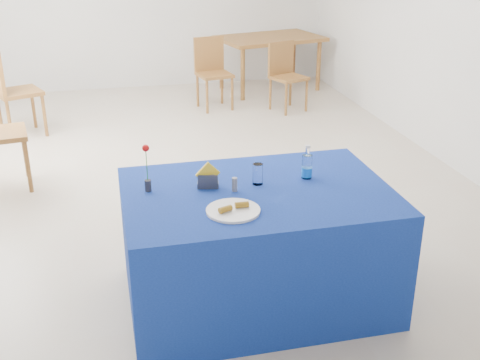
{
  "coord_description": "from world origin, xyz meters",
  "views": [
    {
      "loc": [
        -0.8,
        -5.31,
        2.23
      ],
      "look_at": [
        -0.1,
        -2.33,
        0.92
      ],
      "focal_mm": 45.0,
      "sensor_mm": 36.0,
      "label": 1
    }
  ],
  "objects_px": {
    "water_bottle": "(307,167)",
    "oak_table": "(270,42)",
    "plate": "(233,211)",
    "blue_table": "(257,245)",
    "chair_bg_left": "(212,68)",
    "chair_bg_right": "(285,71)",
    "chair_win_b": "(9,86)"
  },
  "relations": [
    {
      "from": "plate",
      "to": "chair_bg_left",
      "type": "relative_size",
      "value": 0.34
    },
    {
      "from": "plate",
      "to": "water_bottle",
      "type": "distance_m",
      "value": 0.67
    },
    {
      "from": "plate",
      "to": "chair_win_b",
      "type": "distance_m",
      "value": 4.28
    },
    {
      "from": "plate",
      "to": "water_bottle",
      "type": "bearing_deg",
      "value": 33.47
    },
    {
      "from": "plate",
      "to": "water_bottle",
      "type": "relative_size",
      "value": 1.4
    },
    {
      "from": "chair_bg_left",
      "to": "chair_win_b",
      "type": "distance_m",
      "value": 2.48
    },
    {
      "from": "blue_table",
      "to": "water_bottle",
      "type": "height_order",
      "value": "water_bottle"
    },
    {
      "from": "oak_table",
      "to": "chair_win_b",
      "type": "bearing_deg",
      "value": -157.96
    },
    {
      "from": "chair_bg_left",
      "to": "chair_win_b",
      "type": "bearing_deg",
      "value": -175.34
    },
    {
      "from": "oak_table",
      "to": "blue_table",
      "type": "bearing_deg",
      "value": -106.7
    },
    {
      "from": "chair_bg_left",
      "to": "chair_win_b",
      "type": "height_order",
      "value": "chair_win_b"
    },
    {
      "from": "plate",
      "to": "blue_table",
      "type": "xyz_separation_m",
      "value": [
        0.21,
        0.25,
        -0.39
      ]
    },
    {
      "from": "water_bottle",
      "to": "chair_win_b",
      "type": "bearing_deg",
      "value": 121.42
    },
    {
      "from": "water_bottle",
      "to": "chair_bg_right",
      "type": "xyz_separation_m",
      "value": [
        1.09,
        3.93,
        -0.34
      ]
    },
    {
      "from": "blue_table",
      "to": "water_bottle",
      "type": "distance_m",
      "value": 0.58
    },
    {
      "from": "blue_table",
      "to": "chair_bg_right",
      "type": "xyz_separation_m",
      "value": [
        1.43,
        4.04,
        0.12
      ]
    },
    {
      "from": "chair_bg_left",
      "to": "chair_win_b",
      "type": "relative_size",
      "value": 0.89
    },
    {
      "from": "water_bottle",
      "to": "chair_bg_left",
      "type": "height_order",
      "value": "water_bottle"
    },
    {
      "from": "oak_table",
      "to": "chair_bg_right",
      "type": "distance_m",
      "value": 1.03
    },
    {
      "from": "oak_table",
      "to": "chair_win_b",
      "type": "relative_size",
      "value": 1.55
    },
    {
      "from": "blue_table",
      "to": "oak_table",
      "type": "relative_size",
      "value": 1.03
    },
    {
      "from": "chair_bg_right",
      "to": "blue_table",
      "type": "bearing_deg",
      "value": -130.32
    },
    {
      "from": "blue_table",
      "to": "chair_win_b",
      "type": "distance_m",
      "value": 4.13
    },
    {
      "from": "blue_table",
      "to": "chair_bg_left",
      "type": "xyz_separation_m",
      "value": [
        0.55,
        4.36,
        0.14
      ]
    },
    {
      "from": "blue_table",
      "to": "oak_table",
      "type": "height_order",
      "value": "blue_table"
    },
    {
      "from": "chair_bg_right",
      "to": "plate",
      "type": "bearing_deg",
      "value": -131.68
    },
    {
      "from": "plate",
      "to": "chair_bg_left",
      "type": "distance_m",
      "value": 4.68
    },
    {
      "from": "chair_bg_left",
      "to": "water_bottle",
      "type": "bearing_deg",
      "value": -103.55
    },
    {
      "from": "blue_table",
      "to": "chair_win_b",
      "type": "bearing_deg",
      "value": 116.5
    },
    {
      "from": "blue_table",
      "to": "chair_win_b",
      "type": "xyz_separation_m",
      "value": [
        -1.84,
        3.69,
        0.2
      ]
    },
    {
      "from": "water_bottle",
      "to": "oak_table",
      "type": "relative_size",
      "value": 0.14
    },
    {
      "from": "chair_bg_left",
      "to": "chair_bg_right",
      "type": "distance_m",
      "value": 0.94
    }
  ]
}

